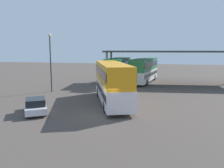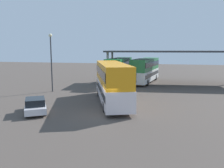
% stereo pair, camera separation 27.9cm
% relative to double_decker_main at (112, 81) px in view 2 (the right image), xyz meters
% --- Properties ---
extents(ground_plane, '(140.00, 140.00, 0.00)m').
position_rel_double_decker_main_xyz_m(ground_plane, '(0.51, -4.64, -2.30)').
color(ground_plane, '#4D433D').
extents(double_decker_main, '(6.41, 11.72, 4.19)m').
position_rel_double_decker_main_xyz_m(double_decker_main, '(0.00, 0.00, 0.00)').
color(double_decker_main, white).
rests_on(double_decker_main, ground_plane).
extents(parked_hatchback, '(3.49, 4.16, 1.35)m').
position_rel_double_decker_main_xyz_m(parked_hatchback, '(-5.71, -5.39, -1.63)').
color(parked_hatchback, silver).
rests_on(parked_hatchback, ground_plane).
extents(double_decker_near_canopy, '(2.70, 10.13, 4.17)m').
position_rel_double_decker_main_xyz_m(double_decker_near_canopy, '(-1.90, 13.26, -0.01)').
color(double_decker_near_canopy, silver).
rests_on(double_decker_near_canopy, ground_plane).
extents(double_decker_mid_row, '(4.07, 11.51, 4.04)m').
position_rel_double_decker_main_xyz_m(double_decker_mid_row, '(2.09, 15.98, -0.08)').
color(double_decker_mid_row, silver).
rests_on(double_decker_mid_row, ground_plane).
extents(depot_canopy, '(23.29, 9.00, 5.37)m').
position_rel_double_decker_main_xyz_m(depot_canopy, '(7.10, 15.09, 2.77)').
color(depot_canopy, '#33353A').
rests_on(depot_canopy, ground_plane).
extents(lamppost_tall, '(0.44, 0.44, 7.59)m').
position_rel_double_decker_main_xyz_m(lamppost_tall, '(-9.22, 4.45, 2.50)').
color(lamppost_tall, '#33353A').
rests_on(lamppost_tall, ground_plane).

